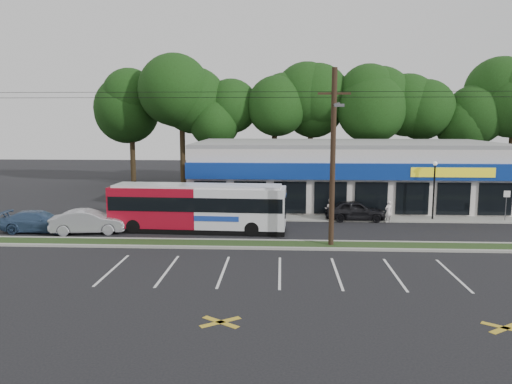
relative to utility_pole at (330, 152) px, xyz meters
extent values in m
plane|color=black|center=(-2.83, -0.93, -5.41)|extent=(120.00, 120.00, 0.00)
cube|color=#1E3616|center=(-2.83, 0.07, -5.35)|extent=(40.00, 1.60, 0.12)
cube|color=#9E9E93|center=(-2.83, -0.78, -5.34)|extent=(40.00, 0.25, 0.14)
cube|color=#9E9E93|center=(-2.83, 0.92, -5.34)|extent=(40.00, 0.25, 0.14)
cube|color=#9E9E93|center=(2.17, 8.07, -5.36)|extent=(32.00, 2.20, 0.10)
cube|color=beige|center=(2.67, 15.07, -2.91)|extent=(25.00, 12.00, 5.00)
cube|color=#103496|center=(2.67, 8.82, -2.01)|extent=(25.00, 0.50, 1.20)
cube|color=black|center=(2.67, 9.01, -4.01)|extent=(24.00, 0.12, 2.40)
cube|color=yellow|center=(9.67, 8.55, -2.01)|extent=(6.00, 0.06, 0.70)
cube|color=gray|center=(2.67, 15.07, -0.26)|extent=(25.00, 12.00, 0.30)
cylinder|color=black|center=(0.17, 0.07, -0.41)|extent=(0.30, 0.30, 10.00)
cube|color=black|center=(0.17, 0.07, 3.19)|extent=(1.80, 0.12, 0.12)
cylinder|color=#59595E|center=(0.17, -1.13, 2.59)|extent=(0.10, 2.40, 0.10)
cube|color=#59595E|center=(0.17, -2.43, 2.49)|extent=(0.50, 0.25, 0.15)
cylinder|color=black|center=(-2.83, 0.07, 3.29)|extent=(50.00, 0.02, 0.02)
cylinder|color=black|center=(-2.83, 0.07, 2.99)|extent=(50.00, 0.02, 0.02)
cylinder|color=black|center=(8.17, 7.87, -3.41)|extent=(0.12, 0.12, 4.00)
sphere|color=silver|center=(8.17, 7.87, -1.31)|extent=(0.30, 0.30, 0.30)
cylinder|color=#59595E|center=(13.17, 7.67, -4.31)|extent=(0.06, 0.06, 2.20)
cube|color=white|center=(13.17, 7.62, -3.41)|extent=(0.45, 0.04, 0.45)
cylinder|color=black|center=(-18.83, 25.07, -2.55)|extent=(0.56, 0.56, 5.72)
sphere|color=black|center=(-18.83, 25.07, 3.04)|extent=(6.76, 6.76, 6.76)
cylinder|color=black|center=(-13.83, 25.07, -2.55)|extent=(0.56, 0.56, 5.72)
sphere|color=black|center=(-13.83, 25.07, 3.04)|extent=(6.76, 6.76, 6.76)
cylinder|color=black|center=(-8.83, 25.07, -2.55)|extent=(0.56, 0.56, 5.72)
sphere|color=black|center=(-8.83, 25.07, 3.04)|extent=(6.76, 6.76, 6.76)
cylinder|color=black|center=(-3.83, 25.07, -2.55)|extent=(0.56, 0.56, 5.72)
sphere|color=black|center=(-3.83, 25.07, 3.04)|extent=(6.76, 6.76, 6.76)
cylinder|color=black|center=(1.17, 25.07, -2.55)|extent=(0.56, 0.56, 5.72)
sphere|color=black|center=(1.17, 25.07, 3.04)|extent=(6.76, 6.76, 6.76)
cylinder|color=black|center=(6.17, 25.07, -2.55)|extent=(0.56, 0.56, 5.72)
sphere|color=black|center=(6.17, 25.07, 3.04)|extent=(6.76, 6.76, 6.76)
cylinder|color=black|center=(11.17, 25.07, -2.55)|extent=(0.56, 0.56, 5.72)
sphere|color=black|center=(11.17, 25.07, 3.04)|extent=(6.76, 6.76, 6.76)
cylinder|color=black|center=(16.17, 25.07, -2.55)|extent=(0.56, 0.56, 5.72)
sphere|color=black|center=(16.17, 25.07, 3.04)|extent=(6.76, 6.76, 6.76)
cylinder|color=black|center=(21.17, 25.07, -2.55)|extent=(0.56, 0.56, 5.72)
cube|color=maroon|center=(-10.88, 3.70, -3.79)|extent=(5.74, 2.61, 2.58)
cube|color=white|center=(-5.24, 3.44, -3.79)|extent=(5.74, 2.61, 2.58)
cube|color=black|center=(-8.06, 3.57, -5.23)|extent=(11.37, 2.82, 0.33)
cube|color=black|center=(-8.06, 3.57, -3.49)|extent=(11.15, 2.92, 0.89)
cube|color=black|center=(-2.39, 3.31, -3.63)|extent=(0.15, 2.00, 1.32)
cube|color=#193899|center=(-6.71, 2.32, -4.33)|extent=(2.82, 0.16, 0.33)
cube|color=white|center=(-8.06, 3.57, -2.45)|extent=(10.80, 2.61, 0.17)
cylinder|color=black|center=(-12.05, 2.70, -4.96)|extent=(0.91, 0.30, 0.90)
cylinder|color=black|center=(-11.95, 4.81, -4.96)|extent=(0.91, 0.30, 0.90)
cylinder|color=black|center=(-4.50, 2.35, -4.96)|extent=(0.91, 0.30, 0.90)
cylinder|color=black|center=(-4.40, 4.46, -4.96)|extent=(0.91, 0.30, 0.90)
imported|color=black|center=(2.61, 7.57, -4.68)|extent=(4.30, 1.75, 1.46)
imported|color=#97989E|center=(-14.92, 2.59, -4.66)|extent=(4.81, 2.39, 1.52)
imported|color=#324B6F|center=(-18.27, 2.85, -4.73)|extent=(4.77, 2.04, 1.37)
imported|color=silver|center=(4.83, 6.95, -4.64)|extent=(0.67, 0.60, 1.55)
imported|color=beige|center=(0.81, 7.49, -4.61)|extent=(0.93, 0.81, 1.62)
camera|label=1|loc=(-2.68, -27.85, 1.82)|focal=35.00mm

